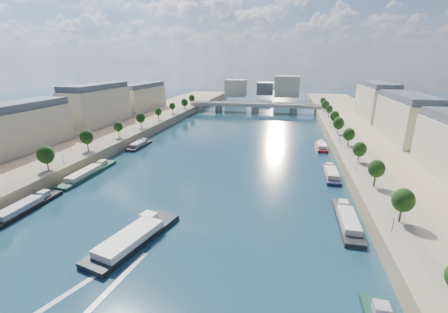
% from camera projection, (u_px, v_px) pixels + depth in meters
% --- Properties ---
extents(ground, '(700.00, 700.00, 0.00)m').
position_uv_depth(ground, '(219.00, 162.00, 130.51)').
color(ground, '#0B2333').
rests_on(ground, ground).
extents(quay_left, '(44.00, 520.00, 5.00)m').
position_uv_depth(quay_left, '(74.00, 147.00, 144.23)').
color(quay_left, '#9E8460').
rests_on(quay_left, ground).
extents(quay_right, '(44.00, 520.00, 5.00)m').
position_uv_depth(quay_right, '(401.00, 168.00, 115.28)').
color(quay_right, '#9E8460').
rests_on(quay_right, ground).
extents(pave_left, '(14.00, 520.00, 0.10)m').
position_uv_depth(pave_left, '(101.00, 143.00, 140.44)').
color(pave_left, gray).
rests_on(pave_left, quay_left).
extents(pave_right, '(14.00, 520.00, 0.10)m').
position_uv_depth(pave_right, '(360.00, 159.00, 117.52)').
color(pave_right, gray).
rests_on(pave_right, quay_right).
extents(trees_left, '(4.80, 268.80, 8.26)m').
position_uv_depth(trees_left, '(106.00, 131.00, 140.26)').
color(trees_left, '#382B1E').
rests_on(trees_left, ground).
extents(trees_right, '(4.80, 268.80, 8.26)m').
position_uv_depth(trees_right, '(352.00, 140.00, 125.60)').
color(trees_right, '#382B1E').
rests_on(trees_right, ground).
extents(lamps_left, '(0.36, 200.36, 4.28)m').
position_uv_depth(lamps_left, '(96.00, 144.00, 129.40)').
color(lamps_left, black).
rests_on(lamps_left, ground).
extents(lamps_right, '(0.36, 200.36, 4.28)m').
position_uv_depth(lamps_right, '(347.00, 149.00, 122.26)').
color(lamps_right, black).
rests_on(lamps_right, ground).
extents(buildings_left, '(16.00, 226.00, 23.20)m').
position_uv_depth(buildings_left, '(64.00, 113.00, 153.80)').
color(buildings_left, beige).
rests_on(buildings_left, ground).
extents(buildings_right, '(16.00, 226.00, 23.20)m').
position_uv_depth(buildings_right, '(433.00, 128.00, 119.62)').
color(buildings_right, beige).
rests_on(buildings_right, ground).
extents(skyline, '(79.00, 42.00, 22.00)m').
position_uv_depth(skyline, '(267.00, 87.00, 329.93)').
color(skyline, beige).
rests_on(skyline, ground).
extents(bridge, '(112.00, 12.00, 8.15)m').
position_uv_depth(bridge, '(255.00, 106.00, 256.10)').
color(bridge, '#C1B79E').
rests_on(bridge, ground).
extents(tour_barge, '(13.97, 27.98, 3.72)m').
position_uv_depth(tour_barge, '(134.00, 238.00, 72.44)').
color(tour_barge, black).
rests_on(tour_barge, ground).
extents(wake, '(13.80, 25.95, 0.04)m').
position_uv_depth(wake, '(92.00, 290.00, 57.25)').
color(wake, silver).
rests_on(wake, ground).
extents(moored_barges_left, '(5.00, 160.93, 3.60)m').
position_uv_depth(moored_barges_left, '(40.00, 200.00, 92.56)').
color(moored_barges_left, '#1B1F3C').
rests_on(moored_barges_left, ground).
extents(moored_barges_right, '(5.00, 167.95, 3.60)m').
position_uv_depth(moored_barges_right, '(351.00, 230.00, 76.03)').
color(moored_barges_right, black).
rests_on(moored_barges_right, ground).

